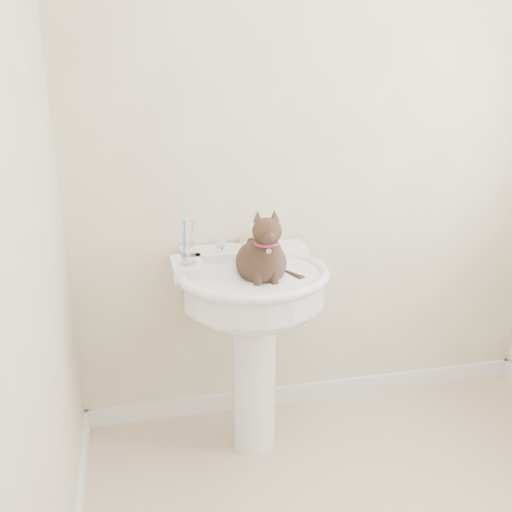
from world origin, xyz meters
TOP-DOWN VIEW (x-y plane):
  - wall_back at (0.00, 1.10)m, footprint 2.20×0.00m
  - wall_left at (-1.10, 0.00)m, footprint 0.00×2.20m
  - baseboard_back at (0.00, 1.09)m, footprint 2.20×0.02m
  - pedestal_sink at (-0.36, 0.81)m, footprint 0.63×0.62m
  - faucet at (-0.36, 0.96)m, footprint 0.28×0.12m
  - soap_bar at (-0.32, 1.05)m, footprint 0.10×0.07m
  - toothbrush_cup at (-0.61, 0.85)m, footprint 0.07×0.07m
  - cat at (-0.33, 0.75)m, footprint 0.22×0.28m

SIDE VIEW (x-z plane):
  - baseboard_back at x=0.00m, z-range 0.00..0.09m
  - pedestal_sink at x=-0.36m, z-range 0.25..1.11m
  - soap_bar at x=-0.32m, z-range 0.86..0.89m
  - cat at x=-0.33m, z-range 0.70..1.11m
  - faucet at x=-0.36m, z-range 0.84..0.98m
  - toothbrush_cup at x=-0.61m, z-range 0.82..1.01m
  - wall_back at x=0.00m, z-range 0.00..2.50m
  - wall_left at x=-1.10m, z-range 0.00..2.50m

